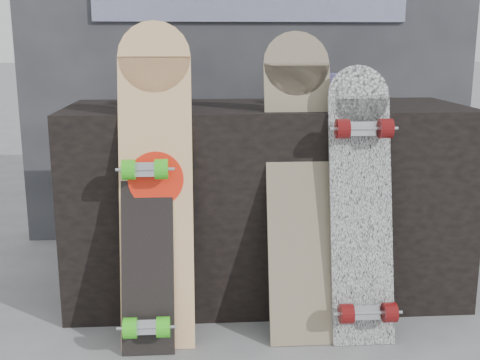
{
  "coord_description": "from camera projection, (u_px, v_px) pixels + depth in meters",
  "views": [
    {
      "loc": [
        -0.28,
        -1.92,
        1.05
      ],
      "look_at": [
        -0.13,
        0.2,
        0.56
      ],
      "focal_mm": 45.0,
      "sensor_mm": 36.0,
      "label": 1
    }
  ],
  "objects": [
    {
      "name": "merch_box_flat",
      "position": [
        302.0,
        96.0,
        2.51
      ],
      "size": [
        0.22,
        0.1,
        0.06
      ],
      "primitive_type": "cube",
      "color": "#D1B78C",
      "rests_on": "vendor_table"
    },
    {
      "name": "merch_box_small",
      "position": [
        335.0,
        88.0,
        2.52
      ],
      "size": [
        0.14,
        0.14,
        0.12
      ],
      "primitive_type": "cube",
      "color": "#3D3D7E",
      "rests_on": "vendor_table"
    },
    {
      "name": "longboard_celtic",
      "position": [
        300.0,
        175.0,
        2.18
      ],
      "size": [
        0.25,
        0.37,
        1.09
      ],
      "rotation": [
        -0.31,
        0.0,
        0.0
      ],
      "color": "beige",
      "rests_on": "ground"
    },
    {
      "name": "skateboard_dark",
      "position": [
        147.0,
        233.0,
        2.07
      ],
      "size": [
        0.18,
        0.31,
        0.8
      ],
      "rotation": [
        -0.29,
        0.0,
        0.0
      ],
      "color": "black",
      "rests_on": "ground"
    },
    {
      "name": "longboard_cascadia",
      "position": [
        362.0,
        201.0,
        2.13
      ],
      "size": [
        0.22,
        0.32,
        0.97
      ],
      "rotation": [
        -0.25,
        0.0,
        0.0
      ],
      "color": "white",
      "rests_on": "ground"
    },
    {
      "name": "longboard_geisha",
      "position": [
        156.0,
        175.0,
        2.11
      ],
      "size": [
        0.26,
        0.29,
        1.13
      ],
      "rotation": [
        -0.24,
        0.0,
        0.0
      ],
      "color": "beige",
      "rests_on": "ground"
    },
    {
      "name": "booth",
      "position": [
        249.0,
        32.0,
        3.18
      ],
      "size": [
        2.4,
        0.22,
        2.2
      ],
      "color": "#2F2F33",
      "rests_on": "ground"
    },
    {
      "name": "merch_box_purple",
      "position": [
        158.0,
        93.0,
        2.42
      ],
      "size": [
        0.18,
        0.12,
        0.1
      ],
      "primitive_type": "cube",
      "color": "#3D3D7E",
      "rests_on": "vendor_table"
    },
    {
      "name": "vendor_table",
      "position": [
        266.0,
        201.0,
        2.52
      ],
      "size": [
        1.6,
        0.6,
        0.8
      ],
      "primitive_type": "cube",
      "color": "black",
      "rests_on": "ground"
    },
    {
      "name": "ground",
      "position": [
        281.0,
        347.0,
        2.12
      ],
      "size": [
        60.0,
        60.0,
        0.0
      ],
      "primitive_type": "plane",
      "color": "slate",
      "rests_on": "ground"
    }
  ]
}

